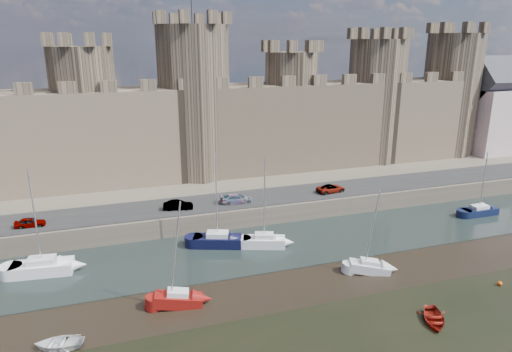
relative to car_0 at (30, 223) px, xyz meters
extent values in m
cube|color=black|center=(20.68, -8.60, -3.03)|extent=(160.00, 12.00, 0.08)
cube|color=#4C443A|center=(20.68, 27.40, -1.82)|extent=(160.00, 60.00, 2.50)
cube|color=black|center=(20.68, 1.40, -0.52)|extent=(160.00, 7.00, 0.10)
cube|color=#42382B|center=(20.68, 15.40, 6.43)|extent=(100.00, 9.00, 14.00)
cylinder|color=#42382B|center=(6.68, 15.40, 9.43)|extent=(9.00, 9.00, 20.00)
cylinder|color=#42382B|center=(22.68, 15.40, 10.93)|extent=(11.00, 11.00, 23.00)
cylinder|color=black|center=(22.68, 15.40, 24.93)|extent=(0.10, 0.10, 5.00)
cylinder|color=#42382B|center=(38.68, 15.40, 8.93)|extent=(9.00, 9.00, 19.00)
cylinder|color=#42382B|center=(54.68, 15.40, 9.93)|extent=(10.00, 10.00, 21.00)
cylinder|color=#42382B|center=(70.68, 15.40, 10.43)|extent=(10.00, 10.00, 22.00)
cube|color=beige|center=(78.68, 13.40, 5.43)|extent=(8.50, 9.00, 12.00)
cube|color=#38383F|center=(78.68, 13.40, 13.03)|extent=(8.50, 9.05, 9.05)
imported|color=gray|center=(0.00, 0.00, 0.00)|extent=(3.38, 1.44, 1.14)
imported|color=gray|center=(17.18, 0.25, 0.05)|extent=(3.94, 2.02, 1.24)
imported|color=gray|center=(24.95, 0.34, 0.06)|extent=(4.48, 2.10, 1.27)
imported|color=gray|center=(38.91, 0.43, 0.02)|extent=(4.44, 2.49, 1.17)
cube|color=white|center=(1.82, -7.50, -2.37)|extent=(6.28, 3.03, 1.23)
cube|color=silver|center=(1.82, -7.50, -1.48)|extent=(2.86, 1.94, 0.56)
cylinder|color=silver|center=(1.82, -7.50, 3.28)|extent=(0.14, 0.14, 10.08)
cube|color=black|center=(20.61, -6.71, -2.38)|extent=(6.01, 3.95, 1.22)
cube|color=silver|center=(20.61, -6.71, -1.49)|extent=(2.86, 2.28, 0.56)
cylinder|color=silver|center=(20.61, -6.71, 3.24)|extent=(0.14, 0.14, 10.01)
cube|color=white|center=(25.75, -8.57, -2.42)|extent=(5.23, 3.40, 1.15)
cube|color=silver|center=(25.75, -8.57, -1.58)|extent=(2.49, 1.97, 0.52)
cylinder|color=silver|center=(25.75, -8.57, 2.85)|extent=(0.14, 0.14, 9.39)
cube|color=black|center=(57.39, -8.23, -2.50)|extent=(5.12, 2.03, 0.97)
cube|color=silver|center=(57.39, -8.23, -1.80)|extent=(2.28, 1.41, 0.44)
cylinder|color=silver|center=(57.39, -8.23, 1.97)|extent=(0.14, 0.14, 7.97)
cube|color=maroon|center=(14.27, -17.76, -2.52)|extent=(4.56, 2.39, 1.10)
cube|color=silver|center=(14.27, -17.76, -1.72)|extent=(2.10, 1.49, 0.50)
cylinder|color=silver|center=(14.27, -17.76, 2.55)|extent=(0.14, 0.14, 9.03)
cube|color=silver|center=(34.22, -17.68, -2.58)|extent=(4.49, 2.98, 0.98)
cube|color=silver|center=(34.22, -17.68, -1.86)|extent=(2.14, 1.72, 0.45)
cylinder|color=silver|center=(34.22, -17.68, 1.94)|extent=(0.14, 0.14, 8.05)
imported|color=maroon|center=(34.69, -27.25, -2.71)|extent=(3.69, 4.16, 0.71)
imported|color=silver|center=(4.38, -20.74, -2.68)|extent=(4.33, 3.54, 0.78)
sphere|color=#F24E0A|center=(45.08, -24.08, -2.84)|extent=(0.47, 0.47, 0.47)
camera|label=1|loc=(9.62, -54.70, 20.28)|focal=32.00mm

